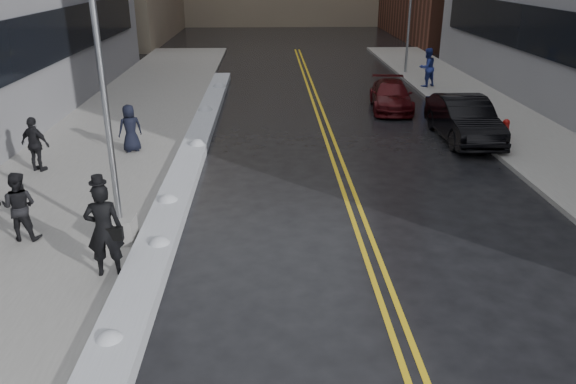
{
  "coord_description": "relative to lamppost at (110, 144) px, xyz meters",
  "views": [
    {
      "loc": [
        0.18,
        -9.92,
        6.17
      ],
      "look_at": [
        0.61,
        2.08,
        1.3
      ],
      "focal_mm": 35.0,
      "sensor_mm": 36.0,
      "label": 1
    }
  ],
  "objects": [
    {
      "name": "ground",
      "position": [
        3.3,
        -2.0,
        -2.53
      ],
      "size": [
        160.0,
        160.0,
        0.0
      ],
      "primitive_type": "plane",
      "color": "black",
      "rests_on": "ground"
    },
    {
      "name": "pedestrian_east",
      "position": [
        11.88,
        17.67,
        -1.38
      ],
      "size": [
        1.21,
        1.12,
        2.0
      ],
      "primitive_type": "imported",
      "rotation": [
        0.0,
        0.0,
        3.62
      ],
      "color": "navy",
      "rests_on": "sidewalk_east"
    },
    {
      "name": "lane_line_right",
      "position": [
        5.95,
        8.0,
        -2.53
      ],
      "size": [
        0.12,
        50.0,
        0.01
      ],
      "primitive_type": "cube",
      "color": "gold",
      "rests_on": "ground"
    },
    {
      "name": "car_maroon",
      "position": [
        9.09,
        13.24,
        -1.9
      ],
      "size": [
        2.23,
        4.51,
        1.26
      ],
      "primitive_type": "imported",
      "rotation": [
        0.0,
        0.0,
        -0.11
      ],
      "color": "#3B090C",
      "rests_on": "ground"
    },
    {
      "name": "traffic_signal",
      "position": [
        11.8,
        22.0,
        0.87
      ],
      "size": [
        0.16,
        0.2,
        6.0
      ],
      "color": "gray",
      "rests_on": "sidewalk_east"
    },
    {
      "name": "sidewalk_east",
      "position": [
        13.3,
        8.0,
        -2.46
      ],
      "size": [
        4.0,
        50.0,
        0.15
      ],
      "primitive_type": "cube",
      "color": "gray",
      "rests_on": "ground"
    },
    {
      "name": "fire_hydrant",
      "position": [
        12.3,
        8.0,
        -1.98
      ],
      "size": [
        0.26,
        0.26,
        0.73
      ],
      "color": "maroon",
      "rests_on": "sidewalk_east"
    },
    {
      "name": "pedestrian_d",
      "position": [
        -3.75,
        4.99,
        -1.52
      ],
      "size": [
        1.1,
        0.76,
        1.73
      ],
      "primitive_type": "imported",
      "rotation": [
        0.0,
        0.0,
        2.78
      ],
      "color": "black",
      "rests_on": "sidewalk_west"
    },
    {
      "name": "snow_ridge",
      "position": [
        0.85,
        6.0,
        -2.36
      ],
      "size": [
        0.9,
        30.0,
        0.34
      ],
      "primitive_type": "cube",
      "color": "silver",
      "rests_on": "ground"
    },
    {
      "name": "lamppost",
      "position": [
        0.0,
        0.0,
        0.0
      ],
      "size": [
        0.65,
        0.65,
        7.62
      ],
      "color": "gray",
      "rests_on": "sidewalk_west"
    },
    {
      "name": "car_black",
      "position": [
        10.8,
        8.31,
        -1.72
      ],
      "size": [
        1.72,
        4.91,
        1.62
      ],
      "primitive_type": "imported",
      "rotation": [
        0.0,
        0.0,
        -0.0
      ],
      "color": "black",
      "rests_on": "ground"
    },
    {
      "name": "pedestrian_fedora",
      "position": [
        0.1,
        -1.51,
        -1.37
      ],
      "size": [
        0.81,
        0.59,
        2.03
      ],
      "primitive_type": "imported",
      "rotation": [
        0.0,
        0.0,
        3.29
      ],
      "color": "black",
      "rests_on": "sidewalk_west"
    },
    {
      "name": "lane_line_left",
      "position": [
        5.65,
        8.0,
        -2.53
      ],
      "size": [
        0.12,
        50.0,
        0.01
      ],
      "primitive_type": "cube",
      "color": "gold",
      "rests_on": "ground"
    },
    {
      "name": "pedestrian_b",
      "position": [
        -2.32,
        0.21,
        -1.55
      ],
      "size": [
        0.85,
        0.68,
        1.66
      ],
      "primitive_type": "imported",
      "rotation": [
        0.0,
        0.0,
        3.08
      ],
      "color": "black",
      "rests_on": "sidewalk_west"
    },
    {
      "name": "sidewalk_west",
      "position": [
        -2.45,
        8.0,
        -2.46
      ],
      "size": [
        5.5,
        50.0,
        0.15
      ],
      "primitive_type": "cube",
      "color": "gray",
      "rests_on": "ground"
    },
    {
      "name": "pedestrian_c",
      "position": [
        -1.27,
        6.91,
        -1.56
      ],
      "size": [
        0.95,
        0.82,
        1.64
      ],
      "primitive_type": "imported",
      "rotation": [
        0.0,
        0.0,
        3.61
      ],
      "color": "black",
      "rests_on": "sidewalk_west"
    }
  ]
}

